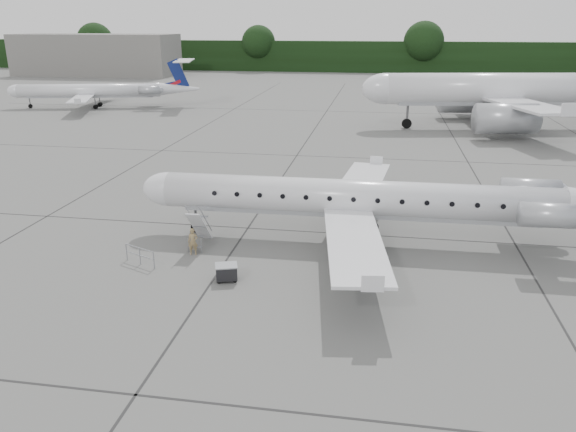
# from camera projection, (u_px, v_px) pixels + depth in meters

# --- Properties ---
(ground) EXTENTS (320.00, 320.00, 0.00)m
(ground) POSITION_uv_depth(u_px,v_px,m) (338.00, 283.00, 29.37)
(ground) COLOR slate
(ground) RESTS_ON ground
(treeline) EXTENTS (260.00, 4.00, 8.00)m
(treeline) POSITION_uv_depth(u_px,v_px,m) (378.00, 57.00, 149.18)
(treeline) COLOR black
(treeline) RESTS_ON ground
(terminal_building) EXTENTS (40.00, 14.00, 10.00)m
(terminal_building) POSITION_uv_depth(u_px,v_px,m) (96.00, 55.00, 141.11)
(terminal_building) COLOR slate
(terminal_building) RESTS_ON ground
(main_regional_jet) EXTENTS (30.68, 22.24, 7.81)m
(main_regional_jet) POSITION_uv_depth(u_px,v_px,m) (357.00, 180.00, 33.66)
(main_regional_jet) COLOR silver
(main_regional_jet) RESTS_ON ground
(airstair) EXTENTS (0.87, 2.32, 2.45)m
(airstair) POSITION_uv_depth(u_px,v_px,m) (199.00, 227.00, 33.75)
(airstair) COLOR silver
(airstair) RESTS_ON ground
(passenger) EXTENTS (0.65, 0.50, 1.60)m
(passenger) POSITION_uv_depth(u_px,v_px,m) (193.00, 242.00, 32.66)
(passenger) COLOR olive
(passenger) RESTS_ON ground
(safety_railing) EXTENTS (2.04, 0.97, 1.00)m
(safety_railing) POSITION_uv_depth(u_px,v_px,m) (140.00, 256.00, 31.40)
(safety_railing) COLOR gray
(safety_railing) RESTS_ON ground
(baggage_cart) EXTENTS (1.31, 1.18, 0.95)m
(baggage_cart) POSITION_uv_depth(u_px,v_px,m) (226.00, 272.00, 29.46)
(baggage_cart) COLOR black
(baggage_cart) RESTS_ON ground
(bg_narrowbody) EXTENTS (42.61, 33.93, 13.77)m
(bg_narrowbody) POSITION_uv_depth(u_px,v_px,m) (507.00, 73.00, 69.67)
(bg_narrowbody) COLOR silver
(bg_narrowbody) RESTS_ON ground
(bg_regional_left) EXTENTS (31.96, 26.08, 7.37)m
(bg_regional_left) POSITION_uv_depth(u_px,v_px,m) (89.00, 84.00, 87.77)
(bg_regional_left) COLOR silver
(bg_regional_left) RESTS_ON ground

